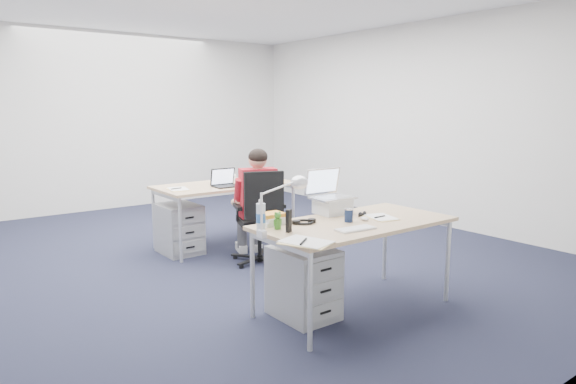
{
  "coord_description": "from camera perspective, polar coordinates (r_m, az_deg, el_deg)",
  "views": [
    {
      "loc": [
        -2.91,
        -4.76,
        1.63
      ],
      "look_at": [
        -0.08,
        -1.03,
        0.85
      ],
      "focal_mm": 32.0,
      "sensor_mm": 36.0,
      "label": 1
    }
  ],
  "objects": [
    {
      "name": "office_chair",
      "position": [
        5.42,
        -3.1,
        -4.97
      ],
      "size": [
        0.81,
        0.81,
        0.99
      ],
      "rotation": [
        0.0,
        0.0,
        -0.36
      ],
      "color": "black",
      "rests_on": "ground"
    },
    {
      "name": "bear_figurine",
      "position": [
        3.81,
        -1.15,
        -3.16
      ],
      "size": [
        0.09,
        0.08,
        0.13
      ],
      "primitive_type": null,
      "rotation": [
        0.0,
        0.0,
        -0.37
      ],
      "color": "#25741F",
      "rests_on": "desk_near"
    },
    {
      "name": "desk_lamp",
      "position": [
        3.61,
        -1.29,
        -1.49
      ],
      "size": [
        0.4,
        0.26,
        0.43
      ],
      "primitive_type": null,
      "rotation": [
        0.0,
        0.0,
        0.36
      ],
      "color": "silver",
      "rests_on": "desk_near"
    },
    {
      "name": "far_cup",
      "position": [
        6.28,
        -6.06,
        1.57
      ],
      "size": [
        0.07,
        0.07,
        0.09
      ],
      "primitive_type": "cylinder",
      "rotation": [
        0.0,
        0.0,
        -0.18
      ],
      "color": "white",
      "rests_on": "desk_far"
    },
    {
      "name": "water_bottle",
      "position": [
        3.79,
        -3.04,
        -2.53
      ],
      "size": [
        0.08,
        0.08,
        0.23
      ],
      "primitive_type": "cylinder",
      "rotation": [
        0.0,
        0.0,
        -0.11
      ],
      "color": "silver",
      "rests_on": "desk_near"
    },
    {
      "name": "drawer_pedestal_far",
      "position": [
        5.9,
        -11.98,
        -4.02
      ],
      "size": [
        0.4,
        0.5,
        0.55
      ],
      "primitive_type": "cube",
      "color": "#95979A",
      "rests_on": "ground"
    },
    {
      "name": "cordless_phone",
      "position": [
        3.72,
        0.08,
        -3.23
      ],
      "size": [
        0.05,
        0.04,
        0.17
      ],
      "primitive_type": "cube",
      "rotation": [
        0.0,
        0.0,
        0.39
      ],
      "color": "black",
      "rests_on": "desk_near"
    },
    {
      "name": "computer_mouse",
      "position": [
        4.15,
        8.53,
        -2.95
      ],
      "size": [
        0.06,
        0.09,
        0.03
      ],
      "primitive_type": "ellipsoid",
      "rotation": [
        0.0,
        0.0,
        -0.09
      ],
      "color": "white",
      "rests_on": "desk_near"
    },
    {
      "name": "papers_left",
      "position": [
        3.43,
        2.0,
        -5.64
      ],
      "size": [
        0.33,
        0.39,
        0.01
      ],
      "primitive_type": "cube",
      "rotation": [
        0.0,
        0.0,
        0.34
      ],
      "color": "#FADF91",
      "rests_on": "desk_near"
    },
    {
      "name": "dark_laptop",
      "position": [
        5.86,
        -6.81,
        1.63
      ],
      "size": [
        0.31,
        0.3,
        0.22
      ],
      "primitive_type": null,
      "rotation": [
        0.0,
        0.0,
        -0.03
      ],
      "color": "black",
      "rests_on": "desk_far"
    },
    {
      "name": "sunglasses",
      "position": [
        4.33,
        8.25,
        -2.48
      ],
      "size": [
        0.11,
        0.06,
        0.02
      ],
      "primitive_type": null,
      "rotation": [
        0.0,
        0.0,
        0.14
      ],
      "color": "black",
      "rests_on": "desk_near"
    },
    {
      "name": "room",
      "position": [
        5.58,
        -5.81,
        10.27
      ],
      "size": [
        6.02,
        7.02,
        2.8
      ],
      "color": "silver",
      "rests_on": "ground"
    },
    {
      "name": "desk_near",
      "position": [
        4.12,
        7.46,
        -3.89
      ],
      "size": [
        1.6,
        0.8,
        0.73
      ],
      "color": "tan",
      "rests_on": "ground"
    },
    {
      "name": "papers_right",
      "position": [
        4.27,
        10.31,
        -2.81
      ],
      "size": [
        0.25,
        0.31,
        0.01
      ],
      "primitive_type": "cube",
      "rotation": [
        0.0,
        0.0,
        -0.26
      ],
      "color": "#FADF91",
      "rests_on": "desk_near"
    },
    {
      "name": "floor",
      "position": [
        5.81,
        -5.53,
        -6.88
      ],
      "size": [
        7.0,
        7.0,
        0.0
      ],
      "primitive_type": "plane",
      "color": "black",
      "rests_on": "ground"
    },
    {
      "name": "far_papers",
      "position": [
        5.76,
        -12.14,
        0.3
      ],
      "size": [
        0.24,
        0.31,
        0.01
      ],
      "primitive_type": "cube",
      "rotation": [
        0.0,
        0.0,
        -0.19
      ],
      "color": "white",
      "rests_on": "desk_far"
    },
    {
      "name": "headphones",
      "position": [
        4.01,
        1.79,
        -3.27
      ],
      "size": [
        0.23,
        0.2,
        0.03
      ],
      "primitive_type": null,
      "rotation": [
        0.0,
        0.0,
        -0.23
      ],
      "color": "black",
      "rests_on": "desk_near"
    },
    {
      "name": "can_koozie",
      "position": [
        4.08,
        6.75,
        -2.58
      ],
      "size": [
        0.08,
        0.08,
        0.11
      ],
      "primitive_type": "cylinder",
      "rotation": [
        0.0,
        0.0,
        -0.16
      ],
      "color": "#152344",
      "rests_on": "desk_near"
    },
    {
      "name": "silver_laptop",
      "position": [
        4.36,
        5.01,
        0.01
      ],
      "size": [
        0.37,
        0.3,
        0.37
      ],
      "primitive_type": null,
      "rotation": [
        0.0,
        0.0,
        -0.05
      ],
      "color": "silver",
      "rests_on": "desk_near"
    },
    {
      "name": "seated_person",
      "position": [
        5.51,
        -3.68,
        -1.36
      ],
      "size": [
        0.51,
        0.72,
        1.19
      ],
      "rotation": [
        0.0,
        0.0,
        -0.33
      ],
      "color": "#A41721",
      "rests_on": "ground"
    },
    {
      "name": "drawer_pedestal_near",
      "position": [
        4.06,
        1.72,
        -10.04
      ],
      "size": [
        0.4,
        0.5,
        0.55
      ],
      "primitive_type": "cube",
      "color": "#95979A",
      "rests_on": "ground"
    },
    {
      "name": "book_stack",
      "position": [
        3.97,
        -1.76,
        -2.97
      ],
      "size": [
        0.21,
        0.16,
        0.09
      ],
      "primitive_type": "cube",
      "rotation": [
        0.0,
        0.0,
        0.04
      ],
      "color": "silver",
      "rests_on": "desk_near"
    },
    {
      "name": "wireless_keyboard",
      "position": [
        3.83,
        7.52,
        -4.08
      ],
      "size": [
        0.32,
        0.15,
        0.02
      ],
      "primitive_type": "cube",
      "rotation": [
        0.0,
        0.0,
        -0.09
      ],
      "color": "white",
      "rests_on": "desk_near"
    },
    {
      "name": "desk_far",
      "position": [
        6.1,
        -7.02,
        0.46
      ],
      "size": [
        1.6,
        0.8,
        0.73
      ],
      "color": "tan",
      "rests_on": "ground"
    }
  ]
}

